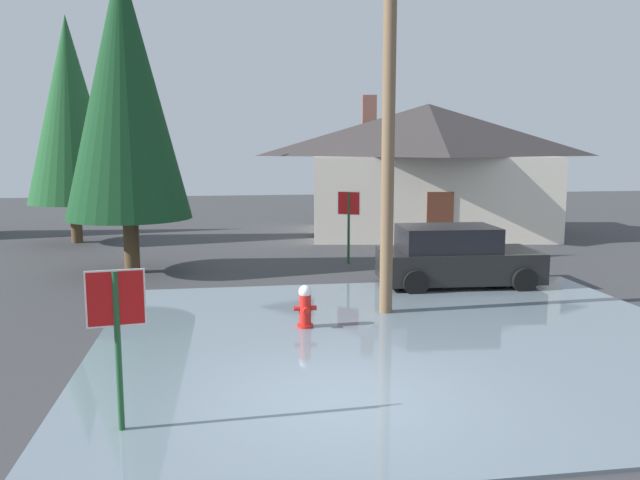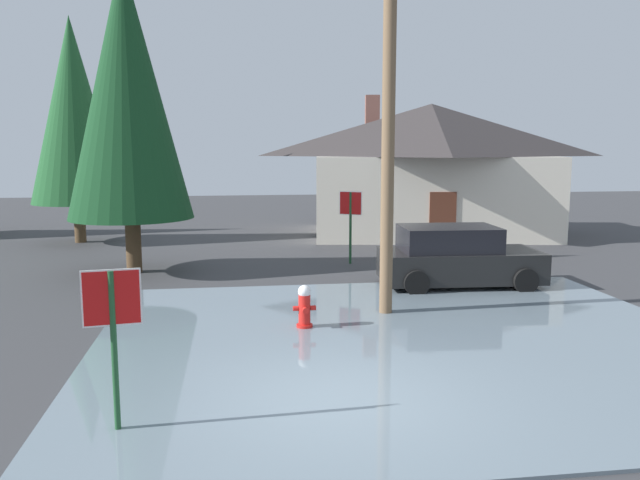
% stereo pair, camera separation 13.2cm
% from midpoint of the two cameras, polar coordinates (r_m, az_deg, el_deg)
% --- Properties ---
extents(ground_plane, '(80.00, 80.00, 0.10)m').
position_cam_midpoint_polar(ground_plane, '(9.49, 1.52, -14.70)').
color(ground_plane, '#38383A').
extents(flood_puddle, '(11.77, 10.15, 0.05)m').
position_cam_midpoint_polar(flood_puddle, '(12.28, 7.80, -8.96)').
color(flood_puddle, slate).
rests_on(flood_puddle, ground).
extents(stop_sign_near, '(0.72, 0.13, 2.16)m').
position_cam_midpoint_polar(stop_sign_near, '(8.45, -18.24, -6.69)').
color(stop_sign_near, '#1E4C28').
rests_on(stop_sign_near, ground).
extents(fire_hydrant, '(0.46, 0.40, 0.92)m').
position_cam_midpoint_polar(fire_hydrant, '(12.87, -1.64, -6.11)').
color(fire_hydrant, red).
rests_on(fire_hydrant, ground).
extents(utility_pole, '(1.60, 0.28, 7.93)m').
position_cam_midpoint_polar(utility_pole, '(13.70, 5.89, 10.30)').
color(utility_pole, brown).
rests_on(utility_pole, ground).
extents(stop_sign_far, '(0.65, 0.38, 2.29)m').
position_cam_midpoint_polar(stop_sign_far, '(19.93, 2.41, 2.51)').
color(stop_sign_far, '#1E4C28').
rests_on(stop_sign_far, ground).
extents(house, '(11.08, 8.02, 5.85)m').
position_cam_midpoint_polar(house, '(27.11, 9.45, 6.47)').
color(house, silver).
rests_on(house, ground).
extents(parked_car, '(4.22, 2.28, 1.61)m').
position_cam_midpoint_polar(parked_car, '(17.13, 11.86, -1.55)').
color(parked_car, black).
rests_on(parked_car, ground).
extents(pine_tree_tall_left, '(3.40, 3.40, 8.50)m').
position_cam_midpoint_polar(pine_tree_tall_left, '(26.06, -21.68, 10.72)').
color(pine_tree_tall_left, '#4C3823').
rests_on(pine_tree_tall_left, ground).
extents(pine_tree_mid_left, '(3.57, 3.57, 8.92)m').
position_cam_midpoint_polar(pine_tree_mid_left, '(19.25, -17.33, 12.71)').
color(pine_tree_mid_left, '#4C3823').
rests_on(pine_tree_mid_left, ground).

